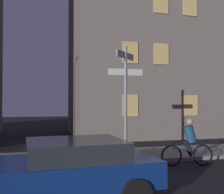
{
  "coord_description": "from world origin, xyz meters",
  "views": [
    {
      "loc": [
        -1.48,
        -4.02,
        2.15
      ],
      "look_at": [
        1.0,
        5.76,
        2.37
      ],
      "focal_mm": 43.38,
      "sensor_mm": 36.0,
      "label": 1
    }
  ],
  "objects": [
    {
      "name": "building_right_block",
      "position": [
        5.05,
        13.82,
        8.88
      ],
      "size": [
        9.31,
        7.17,
        17.77
      ],
      "color": "slate",
      "rests_on": "ground_plane"
    },
    {
      "name": "sidewalk_kerb",
      "position": [
        0.0,
        6.28,
        0.07
      ],
      "size": [
        40.0,
        2.57,
        0.14
      ],
      "primitive_type": "cube",
      "color": "gray",
      "rests_on": "ground_plane"
    },
    {
      "name": "cyclist",
      "position": [
        3.33,
        4.31,
        0.75
      ],
      "size": [
        1.81,
        0.38,
        1.61
      ],
      "color": "black",
      "rests_on": "ground_plane"
    },
    {
      "name": "car_side_parked",
      "position": [
        -1.06,
        1.98,
        0.73
      ],
      "size": [
        4.42,
        2.37,
        1.33
      ],
      "color": "navy",
      "rests_on": "ground_plane"
    },
    {
      "name": "signpost",
      "position": [
        1.44,
        5.46,
        2.53
      ],
      "size": [
        1.32,
        0.93,
        4.11
      ],
      "color": "gray",
      "rests_on": "sidewalk_kerb"
    }
  ]
}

